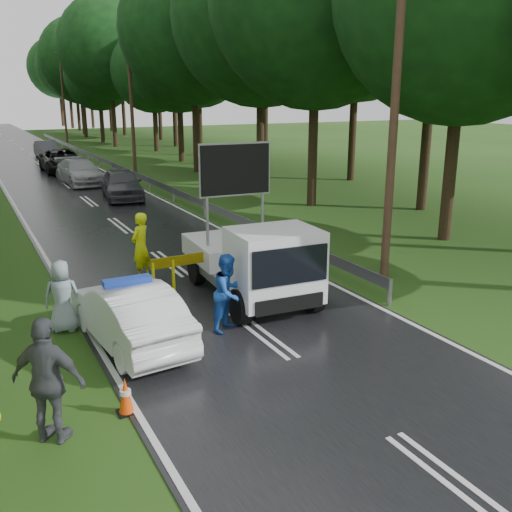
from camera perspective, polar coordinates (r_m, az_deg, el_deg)
ground at (r=12.81m, az=0.29°, el=-7.69°), size 160.00×160.00×0.00m
road at (r=41.07m, az=-19.80°, el=7.86°), size 7.00×140.00×0.02m
guardrail at (r=41.34m, az=-14.68°, el=9.08°), size 0.12×60.06×0.70m
utility_pole_near at (r=16.35m, az=13.77°, el=15.26°), size 1.40×0.24×10.00m
utility_pole_mid at (r=39.84m, az=-12.40°, el=15.50°), size 1.40×0.24×10.00m
utility_pole_far at (r=65.26m, az=-18.74°, el=15.09°), size 1.40×0.24×10.00m
tree_right_near at (r=19.20m, az=23.59°, el=21.95°), size 7.92×7.92×11.52m
police_sedan at (r=12.32m, az=-12.54°, el=-5.73°), size 1.78×4.14×1.46m
work_truck at (r=14.48m, az=-0.18°, el=-0.45°), size 2.43×4.97×3.86m
barrier at (r=14.98m, az=-5.43°, el=-0.67°), size 2.79×0.15×1.15m
officer at (r=16.51m, az=-11.48°, el=0.98°), size 0.83×0.80×1.93m
civilian at (r=12.70m, az=-2.76°, el=-3.65°), size 1.08×1.03×1.76m
bystander_mid at (r=9.24m, az=-20.03°, el=-11.67°), size 1.23×1.12×2.01m
bystander_right at (r=13.35m, az=-18.80°, el=-3.83°), size 0.92×0.74×1.63m
queue_car_first at (r=29.57m, az=-13.27°, el=7.03°), size 2.40×4.68×1.52m
queue_car_second at (r=35.20m, az=-17.17°, el=8.05°), size 2.38×5.08×1.44m
queue_car_third at (r=41.07m, az=-18.78°, el=9.02°), size 2.57×5.52×1.53m
queue_car_fourth at (r=50.60m, az=-20.18°, el=9.97°), size 1.65×4.28×1.39m
cone_near_left at (r=9.95m, az=-12.91°, el=-13.50°), size 0.30×0.30×0.64m
cone_center at (r=14.45m, az=-2.61°, el=-3.42°), size 0.34×0.34×0.72m
cone_far at (r=15.02m, az=-3.48°, el=-2.73°), size 0.33×0.33×0.69m
cone_left_mid at (r=13.24m, az=-14.04°, el=-5.60°), size 0.37×0.37×0.79m
cone_right at (r=17.53m, az=0.53°, el=0.02°), size 0.32×0.32×0.67m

